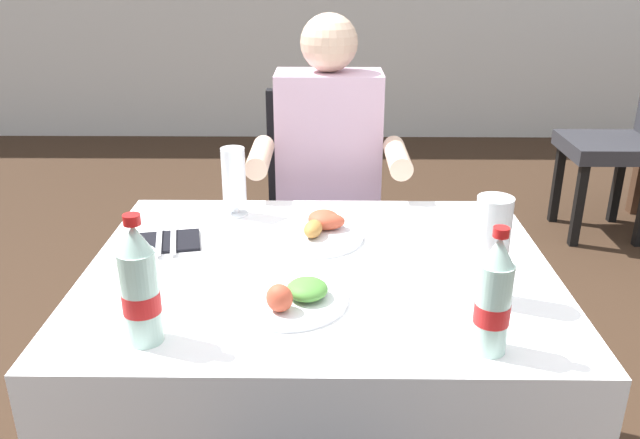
% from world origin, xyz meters
% --- Properties ---
extents(main_dining_table, '(1.11, 0.89, 0.74)m').
position_xyz_m(main_dining_table, '(-0.10, 0.12, 0.57)').
color(main_dining_table, white).
rests_on(main_dining_table, ground).
extents(chair_far_diner_seat, '(0.44, 0.50, 0.97)m').
position_xyz_m(chair_far_diner_seat, '(-0.10, 0.96, 0.55)').
color(chair_far_diner_seat, black).
rests_on(chair_far_diner_seat, ground).
extents(seated_diner_far, '(0.50, 0.46, 1.26)m').
position_xyz_m(seated_diner_far, '(-0.08, 0.85, 0.71)').
color(seated_diner_far, '#282D42').
rests_on(seated_diner_far, ground).
extents(plate_near_camera, '(0.26, 0.26, 0.07)m').
position_xyz_m(plate_near_camera, '(-0.16, -0.06, 0.76)').
color(plate_near_camera, white).
rests_on(plate_near_camera, main_dining_table).
extents(plate_far_diner, '(0.26, 0.26, 0.06)m').
position_xyz_m(plate_far_diner, '(-0.11, 0.30, 0.76)').
color(plate_far_diner, white).
rests_on(plate_far_diner, main_dining_table).
extents(beer_glass_left, '(0.07, 0.07, 0.20)m').
position_xyz_m(beer_glass_left, '(-0.35, 0.45, 0.84)').
color(beer_glass_left, white).
rests_on(beer_glass_left, main_dining_table).
extents(beer_glass_middle, '(0.08, 0.08, 0.24)m').
position_xyz_m(beer_glass_middle, '(0.26, -0.03, 0.86)').
color(beer_glass_middle, white).
rests_on(beer_glass_middle, main_dining_table).
extents(cola_bottle_primary, '(0.07, 0.07, 0.26)m').
position_xyz_m(cola_bottle_primary, '(-0.44, -0.20, 0.86)').
color(cola_bottle_primary, silver).
rests_on(cola_bottle_primary, main_dining_table).
extents(cola_bottle_secondary, '(0.07, 0.07, 0.25)m').
position_xyz_m(cola_bottle_secondary, '(0.22, -0.23, 0.85)').
color(cola_bottle_secondary, silver).
rests_on(cola_bottle_secondary, main_dining_table).
extents(napkin_cutlery_set, '(0.19, 0.20, 0.01)m').
position_xyz_m(napkin_cutlery_set, '(-0.50, 0.25, 0.75)').
color(napkin_cutlery_set, black).
rests_on(napkin_cutlery_set, main_dining_table).
extents(background_chair_left, '(0.50, 0.44, 0.97)m').
position_xyz_m(background_chair_left, '(1.48, 2.05, 0.55)').
color(background_chair_left, '#2D2D33').
rests_on(background_chair_left, ground).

